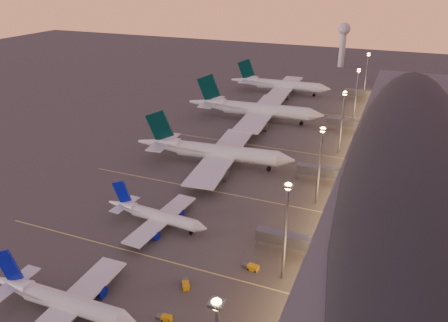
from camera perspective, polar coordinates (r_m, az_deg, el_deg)
ground at (r=122.66m, az=-9.10°, el=-10.76°), size 700.00×700.00×0.00m
airliner_narrow_south at (r=104.71m, az=-20.53°, el=-16.73°), size 38.09×33.94×13.64m
airliner_narrow_north at (r=129.64m, az=-8.89°, el=-7.05°), size 33.76×30.18×12.06m
airliner_wide_near at (r=166.20m, az=-1.40°, el=1.23°), size 62.55×57.29×20.00m
airliner_wide_mid at (r=216.40m, az=3.97°, el=6.74°), size 68.14×62.19×21.80m
airliner_wide_far at (r=267.98m, az=7.26°, el=9.83°), size 60.75×55.25×19.46m
terminal_building at (r=168.47m, az=22.99°, el=0.90°), size 56.35×255.00×17.46m
light_masts at (r=159.56m, az=14.21°, el=4.27°), size 2.20×217.20×25.90m
radar_tower at (r=350.93m, az=15.35°, el=15.31°), size 9.00×9.00×32.50m
lane_markings at (r=153.05m, az=-1.41°, el=-2.98°), size 90.00×180.36×0.00m
baggage_tug_b at (r=100.20m, az=-7.74°, el=-19.62°), size 3.63×1.83×1.04m
baggage_tug_c at (r=112.67m, az=3.57°, el=-13.64°), size 4.30×2.17×1.23m
baggage_tug_d at (r=107.71m, az=-5.03°, el=-15.76°), size 3.48×4.19×1.19m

